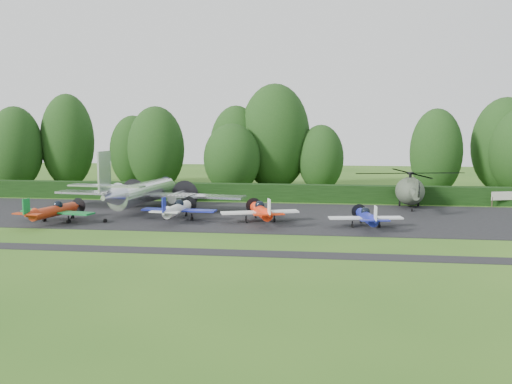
# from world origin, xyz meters

# --- Properties ---
(ground) EXTENTS (160.00, 160.00, 0.00)m
(ground) POSITION_xyz_m (0.00, 0.00, 0.00)
(ground) COLOR #2C5718
(ground) RESTS_ON ground
(apron) EXTENTS (70.00, 18.00, 0.01)m
(apron) POSITION_xyz_m (0.00, 10.00, 0.00)
(apron) COLOR black
(apron) RESTS_ON ground
(taxiway_verge) EXTENTS (70.00, 2.00, 0.00)m
(taxiway_verge) POSITION_xyz_m (0.00, -6.00, 0.00)
(taxiway_verge) COLOR black
(taxiway_verge) RESTS_ON ground
(hedgerow) EXTENTS (90.00, 1.60, 2.00)m
(hedgerow) POSITION_xyz_m (0.00, 21.00, 0.00)
(hedgerow) COLOR black
(hedgerow) RESTS_ON ground
(transport_plane) EXTENTS (21.10, 16.18, 6.76)m
(transport_plane) POSITION_xyz_m (-7.85, 12.14, 1.89)
(transport_plane) COLOR silver
(transport_plane) RESTS_ON ground
(light_plane_red) EXTENTS (7.16, 7.53, 2.75)m
(light_plane_red) POSITION_xyz_m (-13.31, 3.59, 1.15)
(light_plane_red) COLOR #A82B0F
(light_plane_red) RESTS_ON ground
(light_plane_white) EXTENTS (7.02, 7.38, 2.70)m
(light_plane_white) POSITION_xyz_m (-2.62, 6.35, 1.12)
(light_plane_white) COLOR silver
(light_plane_white) RESTS_ON ground
(light_plane_orange) EXTENTS (7.09, 7.45, 2.72)m
(light_plane_orange) POSITION_xyz_m (5.22, 6.10, 1.13)
(light_plane_orange) COLOR red
(light_plane_orange) RESTS_ON ground
(light_plane_blue) EXTENTS (6.36, 6.68, 2.44)m
(light_plane_blue) POSITION_xyz_m (14.54, 4.80, 1.02)
(light_plane_blue) COLOR navy
(light_plane_blue) RESTS_ON ground
(helicopter) EXTENTS (11.86, 13.88, 3.82)m
(helicopter) POSITION_xyz_m (19.85, 17.95, 2.05)
(helicopter) COLOR #3A4333
(helicopter) RESTS_ON ground
(sign_board) EXTENTS (2.95, 0.11, 1.66)m
(sign_board) POSITION_xyz_m (30.05, 19.93, 1.12)
(sign_board) COLOR #3F3326
(sign_board) RESTS_ON ground
(tree_0) EXTENTS (8.43, 8.43, 12.38)m
(tree_0) POSITION_xyz_m (33.53, 32.64, 6.18)
(tree_0) COLOR black
(tree_0) RESTS_ON ground
(tree_1) EXTENTS (6.63, 6.63, 10.14)m
(tree_1) POSITION_xyz_m (-16.42, 33.33, 5.06)
(tree_1) COLOR black
(tree_1) RESTS_ON ground
(tree_2) EXTENTS (7.22, 7.22, 11.35)m
(tree_2) POSITION_xyz_m (-31.42, 28.51, 5.66)
(tree_2) COLOR black
(tree_2) RESTS_ON ground
(tree_4) EXTENTS (6.48, 6.48, 10.89)m
(tree_4) POSITION_xyz_m (24.41, 29.54, 5.43)
(tree_4) COLOR black
(tree_4) RESTS_ON ground
(tree_5) EXTENTS (9.46, 9.46, 14.34)m
(tree_5) POSITION_xyz_m (3.76, 32.69, 7.16)
(tree_5) COLOR black
(tree_5) RESTS_ON ground
(tree_6) EXTENTS (6.03, 6.03, 8.86)m
(tree_6) POSITION_xyz_m (10.01, 31.49, 4.41)
(tree_6) COLOR black
(tree_6) RESTS_ON ground
(tree_7) EXTENTS (7.50, 7.50, 11.28)m
(tree_7) POSITION_xyz_m (-11.73, 29.04, 5.63)
(tree_7) COLOR black
(tree_7) RESTS_ON ground
(tree_8) EXTENTS (7.35, 7.35, 13.16)m
(tree_8) POSITION_xyz_m (-25.53, 31.97, 6.57)
(tree_8) COLOR black
(tree_8) RESTS_ON ground
(tree_10) EXTENTS (7.21, 7.21, 11.43)m
(tree_10) POSITION_xyz_m (-1.48, 32.27, 5.70)
(tree_10) COLOR black
(tree_10) RESTS_ON ground
(tree_11) EXTENTS (7.36, 7.36, 8.99)m
(tree_11) POSITION_xyz_m (-1.33, 28.18, 4.49)
(tree_11) COLOR black
(tree_11) RESTS_ON ground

